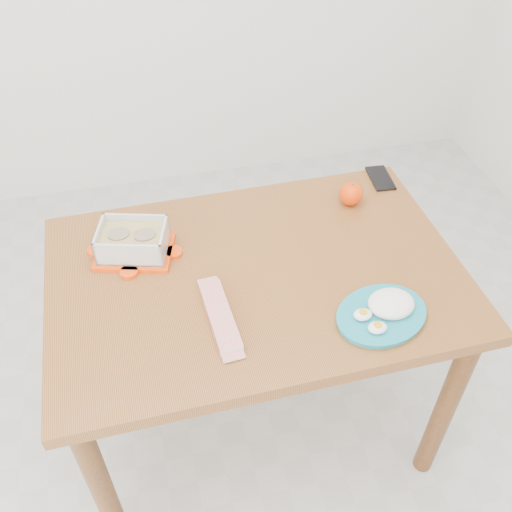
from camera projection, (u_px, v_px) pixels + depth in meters
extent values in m
plane|color=#B7B7B2|center=(226.00, 475.00, 1.92)|extent=(3.50, 3.50, 0.00)
cube|color=#955B2A|center=(256.00, 277.00, 1.58)|extent=(1.14, 0.77, 0.04)
cylinder|color=brown|center=(103.00, 490.00, 1.52)|extent=(0.06, 0.06, 0.71)
cylinder|color=brown|center=(445.00, 408.00, 1.71)|extent=(0.06, 0.06, 0.71)
cylinder|color=brown|center=(92.00, 315.00, 1.97)|extent=(0.06, 0.06, 0.71)
cylinder|color=brown|center=(364.00, 265.00, 2.15)|extent=(0.06, 0.06, 0.71)
cube|color=#FF4207|center=(135.00, 251.00, 1.62)|extent=(0.25, 0.21, 0.01)
cube|color=silver|center=(133.00, 240.00, 1.58)|extent=(0.21, 0.18, 0.08)
cube|color=#A49252|center=(133.00, 242.00, 1.59)|extent=(0.20, 0.16, 0.05)
cylinder|color=#8C765C|center=(119.00, 236.00, 1.58)|extent=(0.08, 0.08, 0.02)
cylinder|color=#8C765C|center=(145.00, 237.00, 1.58)|extent=(0.08, 0.08, 0.02)
sphere|color=#E83A04|center=(351.00, 194.00, 1.76)|extent=(0.07, 0.07, 0.07)
cylinder|color=teal|center=(381.00, 315.00, 1.44)|extent=(0.30, 0.30, 0.01)
ellipsoid|color=white|center=(392.00, 301.00, 1.43)|extent=(0.15, 0.13, 0.05)
ellipsoid|color=white|center=(363.00, 315.00, 1.42)|extent=(0.06, 0.05, 0.02)
ellipsoid|color=white|center=(377.00, 328.00, 1.39)|extent=(0.06, 0.05, 0.02)
cube|color=#BC0912|center=(220.00, 315.00, 1.44)|extent=(0.07, 0.24, 0.02)
cube|color=black|center=(380.00, 178.00, 1.88)|extent=(0.08, 0.14, 0.01)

